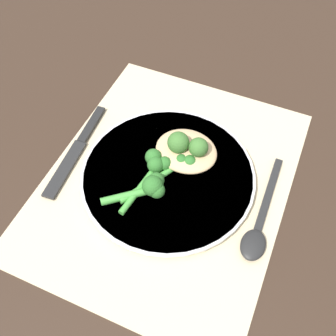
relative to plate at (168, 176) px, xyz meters
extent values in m
plane|color=#332319|center=(0.00, 0.00, -0.01)|extent=(3.00, 3.00, 0.00)
cube|color=beige|center=(0.00, 0.00, -0.01)|extent=(0.44, 0.35, 0.00)
cylinder|color=white|center=(0.00, 0.00, 0.00)|extent=(0.25, 0.25, 0.01)
cylinder|color=silver|center=(0.00, 0.00, 0.00)|extent=(0.26, 0.26, 0.01)
ellipsoid|color=tan|center=(0.04, -0.01, 0.02)|extent=(0.09, 0.10, 0.02)
sphere|color=#3D702D|center=(0.04, -0.03, 0.04)|extent=(0.03, 0.03, 0.03)
sphere|color=#3D702D|center=(0.04, 0.00, 0.04)|extent=(0.03, 0.03, 0.03)
cylinder|color=green|center=(-0.03, 0.02, 0.01)|extent=(0.10, 0.06, 0.01)
sphere|color=#2D6B28|center=(0.02, -0.01, 0.02)|extent=(0.02, 0.02, 0.02)
sphere|color=#2D6B28|center=(0.03, -0.02, 0.02)|extent=(0.02, 0.02, 0.02)
cylinder|color=green|center=(-0.04, 0.03, 0.01)|extent=(0.09, 0.02, 0.01)
sphere|color=#2D6B28|center=(0.00, 0.02, 0.02)|extent=(0.03, 0.03, 0.03)
sphere|color=#2D6B28|center=(0.01, 0.01, 0.02)|extent=(0.02, 0.02, 0.02)
sphere|color=#2D6B28|center=(0.01, 0.03, 0.02)|extent=(0.03, 0.03, 0.03)
cylinder|color=green|center=(-0.06, 0.04, 0.01)|extent=(0.06, 0.07, 0.01)
sphere|color=#2D6B28|center=(-0.04, 0.01, 0.02)|extent=(0.03, 0.03, 0.03)
sphere|color=#2D6B28|center=(-0.04, 0.00, 0.02)|extent=(0.02, 0.02, 0.02)
sphere|color=#2D6B28|center=(-0.02, 0.01, 0.02)|extent=(0.02, 0.02, 0.02)
cube|color=black|center=(-0.05, 0.15, -0.01)|extent=(0.11, 0.03, 0.00)
cube|color=black|center=(0.05, 0.16, -0.01)|extent=(0.08, 0.02, 0.01)
cube|color=black|center=(0.03, -0.15, -0.01)|extent=(0.13, 0.01, 0.00)
ellipsoid|color=black|center=(-0.06, -0.15, 0.00)|extent=(0.05, 0.03, 0.01)
camera|label=1|loc=(-0.31, -0.13, 0.49)|focal=42.00mm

